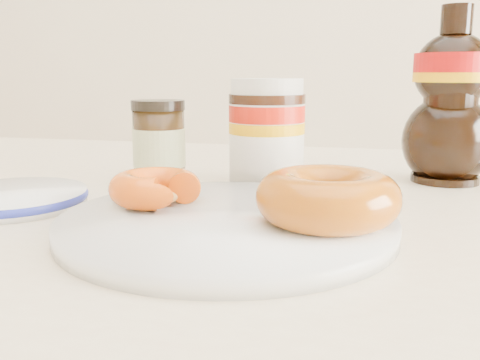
% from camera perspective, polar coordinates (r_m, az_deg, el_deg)
% --- Properties ---
extents(dining_table, '(1.40, 0.90, 0.75)m').
position_cam_1_polar(dining_table, '(0.57, 6.77, -11.07)').
color(dining_table, beige).
rests_on(dining_table, ground).
extents(plate, '(0.29, 0.29, 0.01)m').
position_cam_1_polar(plate, '(0.46, -1.43, -4.59)').
color(plate, white).
rests_on(plate, dining_table).
extents(donut_bitten, '(0.10, 0.10, 0.03)m').
position_cam_1_polar(donut_bitten, '(0.50, -9.04, -0.82)').
color(donut_bitten, '#D24D0B').
rests_on(donut_bitten, plate).
extents(donut_whole, '(0.14, 0.14, 0.04)m').
position_cam_1_polar(donut_whole, '(0.43, 9.33, -1.85)').
color(donut_whole, '#945609').
rests_on(donut_whole, plate).
extents(nutella_jar, '(0.09, 0.09, 0.13)m').
position_cam_1_polar(nutella_jar, '(0.63, 2.86, 5.49)').
color(nutella_jar, white).
rests_on(nutella_jar, dining_table).
extents(syrup_bottle, '(0.14, 0.13, 0.21)m').
position_cam_1_polar(syrup_bottle, '(0.70, 21.56, 8.34)').
color(syrup_bottle, black).
rests_on(syrup_bottle, dining_table).
extents(dark_jar, '(0.06, 0.06, 0.10)m').
position_cam_1_polar(dark_jar, '(0.65, -8.62, 3.83)').
color(dark_jar, black).
rests_on(dark_jar, dining_table).
extents(blue_rim_saucer, '(0.15, 0.15, 0.02)m').
position_cam_1_polar(blue_rim_saucer, '(0.59, -23.17, -1.73)').
color(blue_rim_saucer, white).
rests_on(blue_rim_saucer, dining_table).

